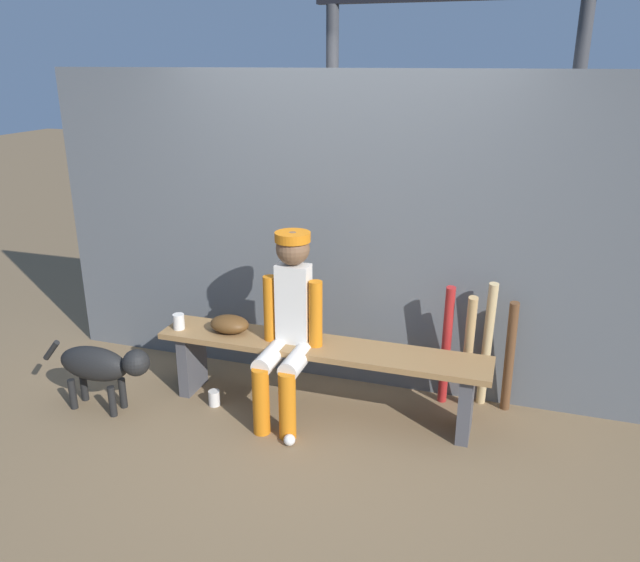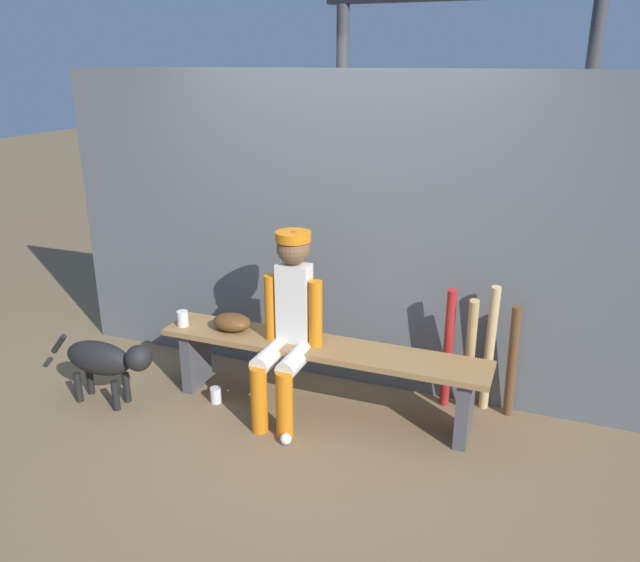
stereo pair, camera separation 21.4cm
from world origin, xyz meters
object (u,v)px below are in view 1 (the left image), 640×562
(bat_wood_natural, at_px, (487,345))
(bat_wood_dark, at_px, (509,357))
(cup_on_ground, at_px, (214,398))
(scoreboard, at_px, (462,14))
(player_seated, at_px, (288,321))
(baseball_glove, at_px, (230,324))
(cup_on_bench, at_px, (179,322))
(bat_wood_tan, at_px, (468,353))
(dog, at_px, (101,365))
(bat_aluminum_red, at_px, (446,346))
(baseball, at_px, (289,440))
(dugout_bench, at_px, (320,360))

(bat_wood_natural, distance_m, bat_wood_dark, 0.16)
(cup_on_ground, bearing_deg, scoreboard, 49.06)
(player_seated, bearing_deg, baseball_glove, 166.82)
(cup_on_ground, height_order, cup_on_bench, cup_on_bench)
(baseball_glove, height_order, bat_wood_natural, bat_wood_natural)
(bat_wood_dark, relative_size, scoreboard, 0.22)
(bat_wood_tan, relative_size, dog, 1.03)
(bat_aluminum_red, distance_m, bat_wood_tan, 0.15)
(dog, bearing_deg, cup_on_bench, 44.88)
(dog, bearing_deg, bat_wood_natural, 18.93)
(bat_wood_dark, relative_size, baseball, 11.01)
(bat_aluminum_red, bearing_deg, dugout_bench, -156.91)
(player_seated, height_order, bat_wood_dark, player_seated)
(bat_wood_natural, xyz_separation_m, cup_on_bench, (-2.08, -0.46, 0.09))
(dugout_bench, xyz_separation_m, scoreboard, (0.63, 1.39, 2.23))
(scoreboard, bearing_deg, bat_aluminum_red, -80.99)
(bat_aluminum_red, xyz_separation_m, bat_wood_dark, (0.42, 0.04, -0.04))
(dugout_bench, height_order, baseball, dugout_bench)
(bat_wood_tan, height_order, bat_wood_natural, bat_wood_natural)
(cup_on_ground, bearing_deg, bat_wood_tan, 16.34)
(bat_aluminum_red, distance_m, cup_on_ground, 1.65)
(bat_aluminum_red, relative_size, scoreboard, 0.24)
(baseball, relative_size, cup_on_bench, 0.67)
(cup_on_ground, bearing_deg, dugout_bench, 13.03)
(dugout_bench, relative_size, cup_on_ground, 20.49)
(bat_aluminum_red, height_order, dog, bat_aluminum_red)
(bat_wood_natural, xyz_separation_m, bat_wood_dark, (0.15, -0.02, -0.06))
(bat_aluminum_red, distance_m, bat_wood_natural, 0.27)
(bat_aluminum_red, xyz_separation_m, bat_wood_tan, (0.15, -0.02, -0.02))
(player_seated, height_order, baseball_glove, player_seated)
(dugout_bench, distance_m, player_seated, 0.38)
(bat_wood_dark, height_order, cup_on_ground, bat_wood_dark)
(cup_on_ground, xyz_separation_m, dog, (-0.69, -0.28, 0.28))
(bat_wood_dark, bearing_deg, baseball, -146.32)
(bat_wood_natural, distance_m, baseball, 1.47)
(bat_wood_tan, relative_size, cup_on_bench, 7.86)
(bat_wood_dark, xyz_separation_m, scoreboard, (-0.58, 1.01, 2.20))
(player_seated, height_order, cup_on_bench, player_seated)
(baseball, xyz_separation_m, dog, (-1.36, 0.01, 0.30))
(bat_aluminum_red, relative_size, cup_on_bench, 8.14)
(baseball_glove, height_order, dog, baseball_glove)
(player_seated, xyz_separation_m, cup_on_ground, (-0.54, -0.06, -0.63))
(baseball, height_order, cup_on_ground, cup_on_ground)
(dugout_bench, distance_m, bat_aluminum_red, 0.87)
(player_seated, relative_size, cup_on_bench, 11.44)
(bat_wood_natural, xyz_separation_m, cup_on_ground, (-1.78, -0.57, -0.41))
(dugout_bench, relative_size, baseball, 30.46)
(bat_wood_natural, distance_m, scoreboard, 2.40)
(player_seated, xyz_separation_m, dog, (-1.23, -0.33, -0.35))
(cup_on_bench, bearing_deg, dog, -135.12)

